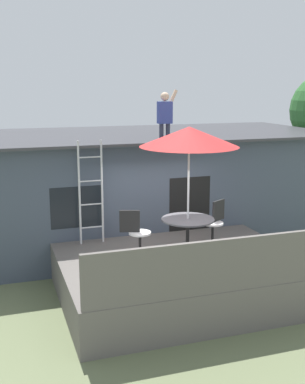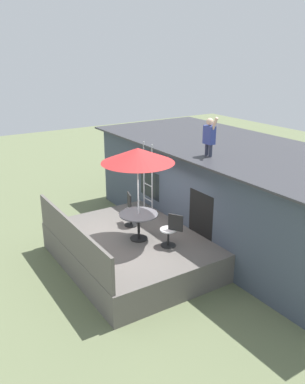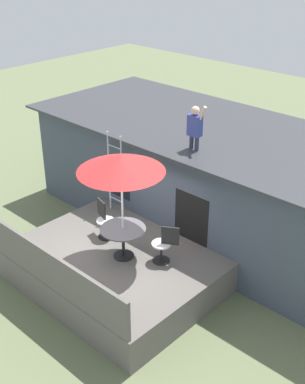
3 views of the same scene
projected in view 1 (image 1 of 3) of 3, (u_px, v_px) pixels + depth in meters
name	position (u px, v px, depth m)	size (l,w,h in m)	color
ground_plane	(178.00, 294.00, 9.79)	(40.00, 40.00, 0.00)	#66704C
house	(129.00, 188.00, 12.81)	(10.50, 4.50, 2.90)	#424C5B
deck	(178.00, 275.00, 9.70)	(4.61, 3.70, 0.80)	#605B56
deck_railing	(219.00, 266.00, 7.85)	(4.51, 0.08, 0.90)	#605B56
patio_table	(188.00, 226.00, 9.58)	(1.04, 1.04, 0.74)	black
patio_umbrella	(189.00, 137.00, 9.20)	(1.90, 1.90, 2.54)	silver
step_ladder	(91.00, 193.00, 10.20)	(0.52, 0.04, 2.20)	silver
person_figure	(165.00, 112.00, 11.17)	(0.47, 0.20, 1.11)	#33384C
patio_chair_left	(136.00, 233.00, 9.58)	(0.61, 0.44, 0.92)	black
patio_chair_right	(215.00, 223.00, 10.31)	(0.57, 0.44, 0.92)	black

